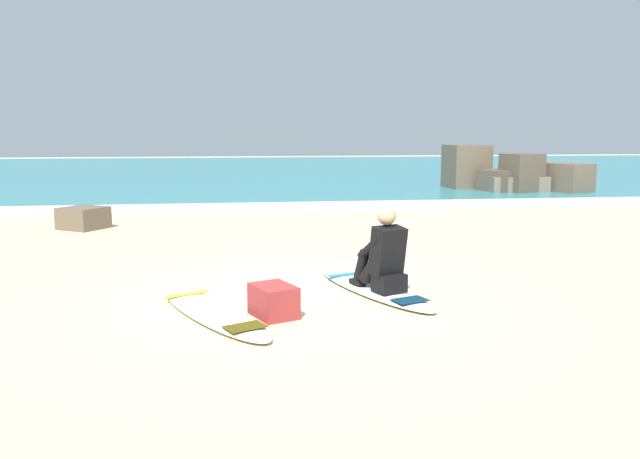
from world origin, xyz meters
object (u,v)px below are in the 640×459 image
Objects in this scene: surfboard_spare_near at (212,311)px; beach_bag at (274,301)px; shoreline_rock at (83,218)px; surfboard_main at (373,288)px; surfer_seated at (383,258)px.

surfboard_spare_near is 4.83× the size of beach_bag.
shoreline_rock is at bearing 113.25° from surfboard_spare_near.
shoreline_rock is at bearing 117.42° from beach_bag.
beach_bag is at bearing -12.97° from surfboard_spare_near.
surfboard_main is at bearing 34.79° from beach_bag.
beach_bag reaches higher than surfboard_spare_near.
surfboard_spare_near is at bearing -66.75° from shoreline_rock.
surfer_seated is 7.17m from shoreline_rock.
beach_bag is at bearing -153.29° from surfer_seated.
surfboard_main is 0.99× the size of surfboard_spare_near.
shoreline_rock is 1.54× the size of beach_bag.
surfboard_spare_near is at bearing -159.11° from surfboard_main.
surfer_seated is 1.45m from beach_bag.
surfboard_main is 3.11× the size of shoreline_rock.
surfer_seated is at bearing 14.79° from surfboard_spare_near.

